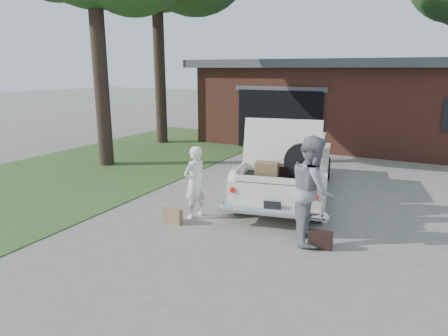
% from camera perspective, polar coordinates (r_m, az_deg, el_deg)
% --- Properties ---
extents(ground, '(90.00, 90.00, 0.00)m').
position_cam_1_polar(ground, '(7.56, -2.10, -9.10)').
color(ground, gray).
rests_on(ground, ground).
extents(grass_strip, '(6.00, 16.00, 0.02)m').
position_cam_1_polar(grass_strip, '(13.05, -16.93, 0.30)').
color(grass_strip, '#2D4C1E').
rests_on(grass_strip, ground).
extents(house, '(12.80, 7.80, 3.30)m').
position_cam_1_polar(house, '(17.75, 19.45, 9.05)').
color(house, brown).
rests_on(house, ground).
extents(sedan, '(2.74, 5.09, 1.98)m').
position_cam_1_polar(sedan, '(9.64, 9.26, 0.28)').
color(sedan, silver).
rests_on(sedan, ground).
extents(woman_left, '(0.49, 0.62, 1.48)m').
position_cam_1_polar(woman_left, '(8.07, -4.18, -2.05)').
color(woman_left, white).
rests_on(woman_left, ground).
extents(woman_right, '(1.00, 1.11, 1.88)m').
position_cam_1_polar(woman_right, '(7.04, 12.46, -3.06)').
color(woman_right, gray).
rests_on(woman_right, ground).
extents(suitcase_left, '(0.40, 0.14, 0.30)m').
position_cam_1_polar(suitcase_left, '(7.98, -7.30, -6.78)').
color(suitcase_left, '#96734C').
rests_on(suitcase_left, ground).
extents(suitcase_right, '(0.42, 0.19, 0.32)m').
position_cam_1_polar(suitcase_right, '(7.04, 13.60, -9.95)').
color(suitcase_right, black).
rests_on(suitcase_right, ground).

